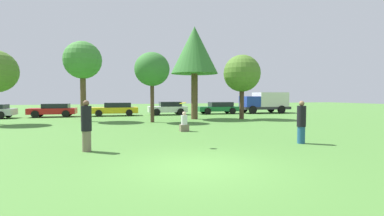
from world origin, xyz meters
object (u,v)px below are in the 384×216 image
(tree_3, at_px, (194,51))
(parked_car_green, at_px, (219,108))
(delivery_truck_blue, at_px, (265,102))
(bystander_sitting, at_px, (184,123))
(person_thrower, at_px, (86,126))
(parked_car_white, at_px, (168,108))
(tree_1, at_px, (83,61))
(parked_car_red, at_px, (54,110))
(parked_car_yellow, at_px, (115,109))
(frisbee, at_px, (183,103))
(tree_2, at_px, (152,70))
(tree_4, at_px, (242,74))
(person_catcher, at_px, (301,122))

(tree_3, height_order, parked_car_green, tree_3)
(delivery_truck_blue, bearing_deg, bystander_sitting, 47.80)
(bystander_sitting, relative_size, tree_3, 0.14)
(person_thrower, height_order, parked_car_white, person_thrower)
(tree_1, bearing_deg, parked_car_white, 33.83)
(parked_car_red, distance_m, parked_car_yellow, 5.56)
(person_thrower, height_order, delivery_truck_blue, delivery_truck_blue)
(frisbee, xyz_separation_m, parked_car_yellow, (-2.03, 18.19, -1.04))
(tree_1, xyz_separation_m, tree_2, (4.99, -2.37, -0.73))
(tree_2, bearing_deg, tree_3, 25.06)
(person_thrower, distance_m, frisbee, 3.64)
(frisbee, relative_size, parked_car_green, 0.05)
(tree_1, distance_m, parked_car_green, 14.98)
(frisbee, height_order, parked_car_yellow, frisbee)
(tree_3, bearing_deg, bystander_sitting, -111.40)
(bystander_sitting, bearing_deg, tree_4, 43.62)
(person_thrower, height_order, parked_car_red, person_thrower)
(person_catcher, relative_size, tree_2, 0.34)
(bystander_sitting, xyz_separation_m, tree_4, (6.87, 6.55, 3.40))
(tree_4, height_order, parked_car_white, tree_4)
(tree_3, bearing_deg, tree_2, -154.94)
(tree_2, xyz_separation_m, parked_car_yellow, (-2.45, 7.79, -3.25))
(tree_1, height_order, tree_3, tree_3)
(parked_car_yellow, height_order, parked_car_green, parked_car_yellow)
(frisbee, height_order, parked_car_white, frisbee)
(frisbee, distance_m, parked_car_green, 20.12)
(parked_car_yellow, bearing_deg, bystander_sitting, 106.41)
(delivery_truck_blue, bearing_deg, parked_car_yellow, 1.48)
(parked_car_yellow, bearing_deg, person_catcher, 112.85)
(tree_4, distance_m, delivery_truck_blue, 9.58)
(parked_car_white, bearing_deg, tree_3, 102.85)
(person_catcher, xyz_separation_m, bystander_sitting, (-3.62, 5.29, -0.45))
(person_catcher, distance_m, parked_car_green, 19.14)
(parked_car_red, xyz_separation_m, parked_car_white, (10.84, -0.26, 0.05))
(tree_3, relative_size, parked_car_yellow, 1.69)
(bystander_sitting, relative_size, tree_4, 0.20)
(tree_4, bearing_deg, parked_car_green, 84.09)
(bystander_sitting, distance_m, delivery_truck_blue, 18.73)
(tree_4, height_order, parked_car_green, tree_4)
(tree_2, distance_m, parked_car_yellow, 8.79)
(frisbee, distance_m, bystander_sitting, 4.93)
(frisbee, relative_size, parked_car_white, 0.06)
(tree_3, distance_m, parked_car_white, 7.75)
(tree_1, bearing_deg, parked_car_red, 118.70)
(delivery_truck_blue, bearing_deg, tree_1, 17.55)
(parked_car_red, distance_m, parked_car_green, 16.48)
(tree_1, height_order, parked_car_red, tree_1)
(person_catcher, bearing_deg, parked_car_green, -96.41)
(delivery_truck_blue, bearing_deg, person_catcher, 65.37)
(frisbee, xyz_separation_m, delivery_truck_blue, (14.50, 17.85, -0.42))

